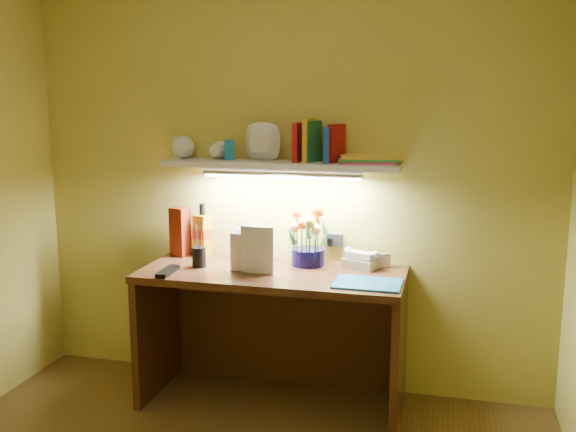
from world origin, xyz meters
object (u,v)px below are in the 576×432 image
object	(u,v)px
flower_bouquet	(308,237)
telephone	(361,258)
desk	(272,338)
whisky_bottle	(203,230)
desk_clock	(383,260)

from	to	relation	value
flower_bouquet	telephone	world-z (taller)	flower_bouquet
desk	flower_bouquet	bearing A→B (deg)	47.10
flower_bouquet	whisky_bottle	size ratio (longest dim) A/B	1.04
telephone	desk_clock	distance (m)	0.12
desk	flower_bouquet	world-z (taller)	flower_bouquet
flower_bouquet	telephone	size ratio (longest dim) A/B	1.84
telephone	whisky_bottle	bearing A→B (deg)	-163.06
desk_clock	whisky_bottle	xyz separation A→B (m)	(-1.04, -0.00, 0.12)
telephone	desk_clock	world-z (taller)	telephone
flower_bouquet	desk_clock	distance (m)	0.43
flower_bouquet	telephone	xyz separation A→B (m)	(0.29, 0.01, -0.11)
whisky_bottle	telephone	bearing A→B (deg)	-2.38
desk	telephone	xyz separation A→B (m)	(0.45, 0.18, 0.43)
flower_bouquet	telephone	bearing A→B (deg)	2.32
flower_bouquet	desk_clock	size ratio (longest dim) A/B	4.17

